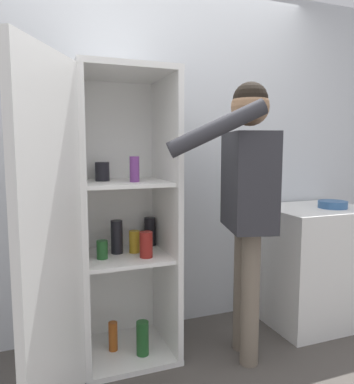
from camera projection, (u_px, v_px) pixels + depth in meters
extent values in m
cube|color=silver|center=(151.00, 159.00, 2.75)|extent=(7.00, 0.06, 2.55)
cube|color=white|center=(127.00, 350.00, 2.49)|extent=(0.60, 0.57, 0.04)
cube|color=white|center=(122.00, 73.00, 2.28)|extent=(0.60, 0.57, 0.04)
cube|color=white|center=(116.00, 211.00, 2.63)|extent=(0.60, 0.03, 1.76)
cube|color=white|center=(79.00, 220.00, 2.29)|extent=(0.03, 0.57, 1.76)
cube|color=white|center=(166.00, 214.00, 2.48)|extent=(0.04, 0.57, 1.76)
cube|color=white|center=(125.00, 256.00, 2.41)|extent=(0.53, 0.50, 0.02)
cube|color=white|center=(124.00, 183.00, 2.36)|extent=(0.53, 0.50, 0.02)
cube|color=white|center=(52.00, 244.00, 1.73)|extent=(0.33, 0.55, 1.76)
cylinder|color=black|center=(150.00, 232.00, 2.63)|extent=(0.08, 0.08, 0.20)
cylinder|color=maroon|center=(146.00, 245.00, 2.34)|extent=(0.08, 0.08, 0.16)
cylinder|color=black|center=(117.00, 237.00, 2.43)|extent=(0.08, 0.08, 0.22)
cylinder|color=black|center=(102.00, 172.00, 2.36)|extent=(0.09, 0.09, 0.12)
cylinder|color=#1E5123|center=(102.00, 250.00, 2.31)|extent=(0.07, 0.07, 0.11)
cylinder|color=#B78C1E|center=(134.00, 242.00, 2.45)|extent=(0.07, 0.07, 0.14)
cylinder|color=#723884|center=(135.00, 169.00, 2.29)|extent=(0.06, 0.06, 0.16)
cylinder|color=#9E4C19|center=(113.00, 336.00, 2.44)|extent=(0.06, 0.06, 0.19)
cylinder|color=black|center=(101.00, 172.00, 2.48)|extent=(0.07, 0.07, 0.10)
cylinder|color=#1E5123|center=(143.00, 338.00, 2.39)|extent=(0.08, 0.08, 0.22)
cylinder|color=#726656|center=(250.00, 299.00, 2.32)|extent=(0.12, 0.12, 0.85)
cylinder|color=#726656|center=(242.00, 288.00, 2.50)|extent=(0.12, 0.12, 0.85)
cube|color=#2D2D33|center=(249.00, 181.00, 2.32)|extent=(0.36, 0.50, 0.60)
sphere|color=#8C6647|center=(250.00, 107.00, 2.27)|extent=(0.23, 0.23, 0.23)
sphere|color=black|center=(250.00, 100.00, 2.26)|extent=(0.21, 0.21, 0.21)
cylinder|color=#2D2D33|center=(217.00, 128.00, 2.01)|extent=(0.56, 0.23, 0.32)
cylinder|color=#2D2D33|center=(238.00, 182.00, 2.58)|extent=(0.09, 0.09, 0.57)
cube|color=white|center=(314.00, 264.00, 2.93)|extent=(0.78, 0.64, 0.90)
cylinder|color=#335B8E|center=(333.00, 204.00, 2.84)|extent=(0.22, 0.22, 0.05)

